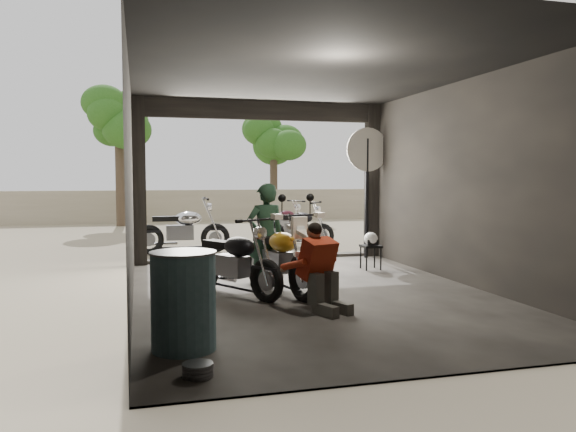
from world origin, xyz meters
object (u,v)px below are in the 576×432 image
outside_bike_a (182,226)px  outside_bike_b (283,221)px  mechanic (323,270)px  sign_post (367,169)px  rider (266,236)px  oil_drum (184,302)px  main_bike (279,252)px  left_bike (234,256)px  outside_bike_c (298,224)px  stool (371,249)px  helmet (371,239)px

outside_bike_a → outside_bike_b: size_ratio=1.16×
mechanic → outside_bike_a: bearing=80.2°
outside_bike_b → sign_post: size_ratio=0.58×
rider → oil_drum: size_ratio=1.65×
main_bike → outside_bike_b: bearing=60.1°
left_bike → outside_bike_a: size_ratio=0.92×
rider → oil_drum: (-1.44, -2.78, -0.32)m
outside_bike_c → outside_bike_a: bearing=140.3°
outside_bike_a → oil_drum: (-0.53, -7.11, -0.13)m
left_bike → oil_drum: 2.56m
sign_post → left_bike: bearing=-161.7°
outside_bike_a → rider: size_ratio=1.14×
outside_bike_a → oil_drum: 7.13m
oil_drum → outside_bike_a: bearing=85.8°
left_bike → outside_bike_c: bearing=33.8°
outside_bike_a → oil_drum: outside_bike_a is taller
mechanic → sign_post: bearing=38.9°
outside_bike_b → stool: (0.36, -4.97, -0.15)m
outside_bike_b → rider: rider is taller
stool → helmet: size_ratio=1.74×
helmet → outside_bike_c: bearing=78.0°
main_bike → rider: rider is taller
outside_bike_a → stool: size_ratio=3.97×
outside_bike_c → rider: 5.34m
mechanic → rider: bearing=80.3°
outside_bike_b → rider: 6.41m
outside_bike_a → rider: bearing=-167.0°
helmet → rider: bearing=-169.2°
sign_post → outside_bike_c: bearing=84.4°
left_bike → stool: 3.18m
main_bike → helmet: bearing=20.7°
outside_bike_c → sign_post: (0.79, -2.44, 1.31)m
left_bike → oil_drum: (-0.89, -2.40, -0.08)m
sign_post → main_bike: bearing=-155.3°
stool → outside_bike_b: bearing=94.1°
stool → helmet: 0.20m
outside_bike_b → left_bike: bearing=134.1°
mechanic → sign_post: (2.36, 4.20, 1.31)m
rider → helmet: rider is taller
outside_bike_c → stool: (0.29, -3.81, -0.16)m
rider → stool: rider is taller
main_bike → outside_bike_c: (1.82, 5.36, -0.06)m
outside_bike_c → left_bike: bearing=-167.4°
left_bike → outside_bike_c: 5.90m
main_bike → outside_bike_b: size_ratio=1.15×
left_bike → mechanic: bearing=-86.0°
left_bike → helmet: 3.13m
stool → oil_drum: bearing=-132.9°
mechanic → oil_drum: mechanic is taller
outside_bike_a → helmet: 4.48m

